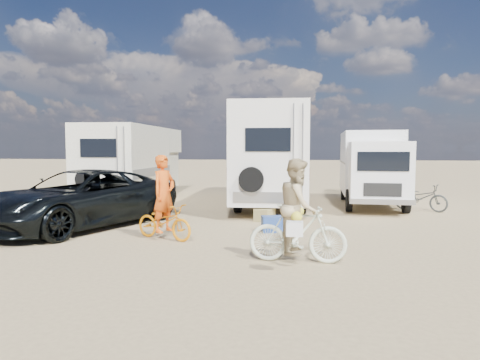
# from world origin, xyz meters

# --- Properties ---
(ground) EXTENTS (140.00, 140.00, 0.00)m
(ground) POSITION_xyz_m (0.00, 0.00, 0.00)
(ground) COLOR tan
(ground) RESTS_ON ground
(rv_main) EXTENTS (2.69, 8.90, 3.58)m
(rv_main) POSITION_xyz_m (0.26, 7.38, 1.79)
(rv_main) COLOR silver
(rv_main) RESTS_ON ground
(rv_left) EXTENTS (2.47, 6.62, 3.00)m
(rv_left) POSITION_xyz_m (-5.36, 7.20, 1.50)
(rv_left) COLOR silver
(rv_left) RESTS_ON ground
(box_truck) EXTENTS (2.30, 5.77, 2.78)m
(box_truck) POSITION_xyz_m (3.98, 7.07, 1.39)
(box_truck) COLOR white
(box_truck) RESTS_ON ground
(dark_suv) EXTENTS (4.53, 6.18, 1.56)m
(dark_suv) POSITION_xyz_m (-4.58, 1.47, 0.78)
(dark_suv) COLOR black
(dark_suv) RESTS_ON ground
(bike_man) EXTENTS (1.69, 1.15, 0.84)m
(bike_man) POSITION_xyz_m (-1.82, 0.27, 0.42)
(bike_man) COLOR orange
(bike_man) RESTS_ON ground
(bike_woman) EXTENTS (1.86, 0.61, 1.10)m
(bike_woman) POSITION_xyz_m (1.31, -1.37, 0.55)
(bike_woman) COLOR beige
(bike_woman) RESTS_ON ground
(rider_man) EXTENTS (0.66, 0.78, 1.81)m
(rider_man) POSITION_xyz_m (-1.82, 0.27, 0.91)
(rider_man) COLOR #D54E10
(rider_man) RESTS_ON ground
(rider_woman) EXTENTS (0.72, 0.90, 1.78)m
(rider_woman) POSITION_xyz_m (1.31, -1.37, 0.89)
(rider_woman) COLOR tan
(rider_woman) RESTS_ON ground
(bike_parked) EXTENTS (1.83, 1.43, 0.93)m
(bike_parked) POSITION_xyz_m (5.45, 5.97, 0.46)
(bike_parked) COLOR #2A2D2A
(bike_parked) RESTS_ON ground
(cooler) EXTENTS (0.58, 0.48, 0.41)m
(cooler) POSITION_xyz_m (0.64, 1.53, 0.20)
(cooler) COLOR navy
(cooler) RESTS_ON ground
(crate) EXTENTS (0.63, 0.63, 0.38)m
(crate) POSITION_xyz_m (0.31, 3.10, 0.19)
(crate) COLOR #92844D
(crate) RESTS_ON ground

